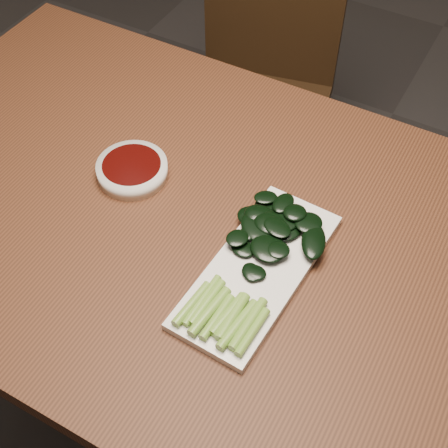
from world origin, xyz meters
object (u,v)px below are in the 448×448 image
table (222,253)px  gai_lan (260,250)px  serving_plate (258,270)px  sauce_bowl (132,170)px  chair_far (261,83)px

table → gai_lan: (0.09, -0.03, 0.10)m
serving_plate → gai_lan: (-0.01, 0.02, 0.02)m
table → serving_plate: bearing=-29.3°
sauce_bowl → gai_lan: bearing=-11.3°
table → gai_lan: size_ratio=4.56×
serving_plate → gai_lan: gai_lan is taller
sauce_bowl → gai_lan: gai_lan is taller
sauce_bowl → gai_lan: 0.29m
table → serving_plate: (0.10, -0.05, 0.08)m
chair_far → table: bearing=-81.7°
sauce_bowl → serving_plate: size_ratio=0.38×
table → chair_far: chair_far is taller
chair_far → serving_plate: (0.35, -0.74, 0.27)m
table → gai_lan: gai_lan is taller
sauce_bowl → serving_plate: (0.29, -0.08, -0.01)m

